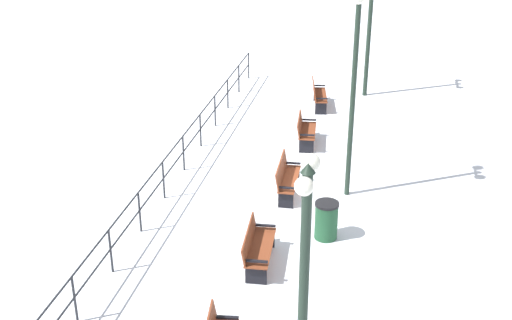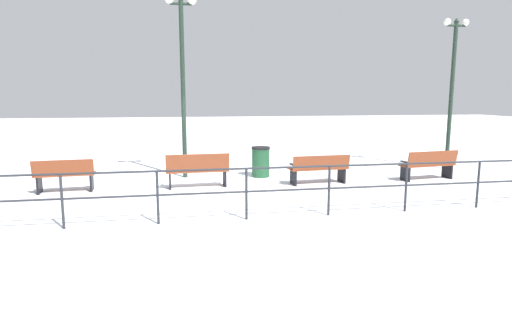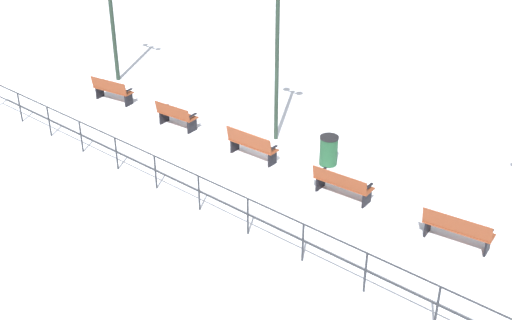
# 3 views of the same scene
# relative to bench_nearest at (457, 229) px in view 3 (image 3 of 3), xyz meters

# --- Properties ---
(ground_plane) EXTENTS (80.00, 80.00, 0.00)m
(ground_plane) POSITION_rel_bench_nearest_xyz_m (0.06, 6.72, -0.47)
(ground_plane) COLOR white
(ground_plane) RESTS_ON ground
(bench_nearest) EXTENTS (0.72, 1.75, 0.88)m
(bench_nearest) POSITION_rel_bench_nearest_xyz_m (0.00, 0.00, 0.00)
(bench_nearest) COLOR brown
(bench_nearest) RESTS_ON ground
(bench_second) EXTENTS (0.67, 1.69, 0.84)m
(bench_second) POSITION_rel_bench_nearest_xyz_m (0.01, 3.36, -0.02)
(bench_second) COLOR brown
(bench_second) RESTS_ON ground
(bench_third) EXTENTS (0.55, 1.69, 0.94)m
(bench_third) POSITION_rel_bench_nearest_xyz_m (0.10, 6.72, 0.03)
(bench_third) COLOR brown
(bench_third) RESTS_ON ground
(bench_fourth) EXTENTS (0.66, 1.48, 0.87)m
(bench_fourth) POSITION_rel_bench_nearest_xyz_m (0.13, 10.07, -0.01)
(bench_fourth) COLOR brown
(bench_fourth) RESTS_ON ground
(bench_fifth) EXTENTS (0.74, 1.65, 0.90)m
(bench_fifth) POSITION_rel_bench_nearest_xyz_m (0.11, 13.42, 0.02)
(bench_fifth) COLOR brown
(bench_fifth) RESTS_ON ground
(lamppost_middle) EXTENTS (0.29, 0.91, 5.33)m
(lamppost_middle) POSITION_rel_bench_nearest_xyz_m (1.66, 7.05, 3.12)
(lamppost_middle) COLOR #1E2D23
(lamppost_middle) RESTS_ON ground
(waterfront_railing) EXTENTS (0.05, 18.91, 1.05)m
(waterfront_railing) POSITION_rel_bench_nearest_xyz_m (-2.97, 6.72, 0.24)
(waterfront_railing) COLOR #26282D
(waterfront_railing) RESTS_ON ground
(trash_bin) EXTENTS (0.56, 0.56, 0.92)m
(trash_bin) POSITION_rel_bench_nearest_xyz_m (1.36, 4.77, -0.00)
(trash_bin) COLOR #1E4C2D
(trash_bin) RESTS_ON ground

